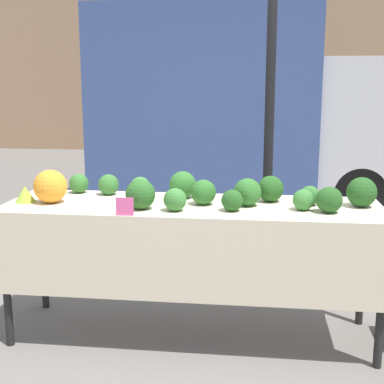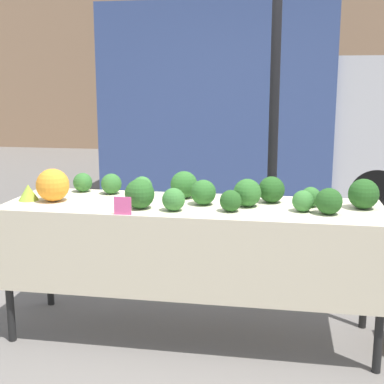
# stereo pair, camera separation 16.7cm
# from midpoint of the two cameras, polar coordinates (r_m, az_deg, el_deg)

# --- Properties ---
(ground_plane) EXTENTS (40.00, 40.00, 0.00)m
(ground_plane) POSITION_cam_midpoint_polar(r_m,az_deg,el_deg) (3.70, -1.34, -14.87)
(ground_plane) COLOR slate
(building_facade) EXTENTS (16.00, 0.60, 5.56)m
(building_facade) POSITION_cam_midpoint_polar(r_m,az_deg,el_deg) (13.23, 5.05, 16.46)
(building_facade) COLOR #9E7A5B
(building_facade) RESTS_ON ground_plane
(tent_pole) EXTENTS (0.07, 0.07, 2.45)m
(tent_pole) POSITION_cam_midpoint_polar(r_m,az_deg,el_deg) (3.93, 6.98, 5.34)
(tent_pole) COLOR black
(tent_pole) RESTS_ON ground_plane
(parked_truck) EXTENTS (4.18, 1.98, 2.60)m
(parked_truck) POSITION_cam_midpoint_polar(r_m,az_deg,el_deg) (7.40, 4.72, 9.22)
(parked_truck) COLOR #384C84
(parked_truck) RESTS_ON ground_plane
(market_table) EXTENTS (2.39, 0.71, 0.89)m
(market_table) POSITION_cam_midpoint_polar(r_m,az_deg,el_deg) (3.36, -1.56, -3.51)
(market_table) COLOR beige
(market_table) RESTS_ON ground_plane
(orange_cauliflower) EXTENTS (0.21, 0.21, 0.21)m
(orange_cauliflower) POSITION_cam_midpoint_polar(r_m,az_deg,el_deg) (3.56, -16.18, 0.57)
(orange_cauliflower) COLOR orange
(orange_cauliflower) RESTS_ON market_table
(romanesco_head) EXTENTS (0.13, 0.13, 0.11)m
(romanesco_head) POSITION_cam_midpoint_polar(r_m,az_deg,el_deg) (3.64, -18.64, -0.21)
(romanesco_head) COLOR #93B238
(romanesco_head) RESTS_ON market_table
(broccoli_head_0) EXTENTS (0.18, 0.18, 0.18)m
(broccoli_head_0) POSITION_cam_midpoint_polar(r_m,az_deg,el_deg) (3.27, -6.99, -0.26)
(broccoli_head_0) COLOR #285B23
(broccoli_head_0) RESTS_ON market_table
(broccoli_head_1) EXTENTS (0.16, 0.16, 0.16)m
(broccoli_head_1) POSITION_cam_midpoint_polar(r_m,az_deg,el_deg) (3.37, -0.18, -0.03)
(broccoli_head_1) COLOR #2D6628
(broccoli_head_1) RESTS_ON market_table
(broccoli_head_2) EXTENTS (0.13, 0.13, 0.13)m
(broccoli_head_2) POSITION_cam_midpoint_polar(r_m,az_deg,el_deg) (3.28, 10.37, -0.84)
(broccoli_head_2) COLOR #387533
(broccoli_head_2) RESTS_ON market_table
(broccoli_head_3) EXTENTS (0.14, 0.14, 0.14)m
(broccoli_head_3) POSITION_cam_midpoint_polar(r_m,az_deg,el_deg) (3.73, -10.17, 0.78)
(broccoli_head_3) COLOR #336B2D
(broccoli_head_3) RESTS_ON market_table
(broccoli_head_4) EXTENTS (0.14, 0.14, 0.14)m
(broccoli_head_4) POSITION_cam_midpoint_polar(r_m,az_deg,el_deg) (3.21, -3.32, -0.83)
(broccoli_head_4) COLOR #387533
(broccoli_head_4) RESTS_ON market_table
(broccoli_head_5) EXTENTS (0.16, 0.16, 0.16)m
(broccoli_head_5) POSITION_cam_midpoint_polar(r_m,az_deg,el_deg) (3.25, 13.02, -0.83)
(broccoli_head_5) COLOR #23511E
(broccoli_head_5) RESTS_ON market_table
(broccoli_head_6) EXTENTS (0.19, 0.19, 0.19)m
(broccoli_head_6) POSITION_cam_midpoint_polar(r_m,az_deg,el_deg) (3.45, 16.34, -0.02)
(broccoli_head_6) COLOR #23511E
(broccoli_head_6) RESTS_ON market_table
(broccoli_head_7) EXTENTS (0.17, 0.17, 0.17)m
(broccoli_head_7) POSITION_cam_midpoint_polar(r_m,az_deg,el_deg) (3.48, 7.01, 0.33)
(broccoli_head_7) COLOR #23511E
(broccoli_head_7) RESTS_ON market_table
(broccoli_head_8) EXTENTS (0.13, 0.13, 0.13)m
(broccoli_head_8) POSITION_cam_midpoint_polar(r_m,az_deg,el_deg) (3.21, 2.81, -0.91)
(broccoli_head_8) COLOR #23511E
(broccoli_head_8) RESTS_ON market_table
(broccoli_head_9) EXTENTS (0.17, 0.17, 0.17)m
(broccoli_head_9) POSITION_cam_midpoint_polar(r_m,az_deg,el_deg) (3.34, 4.51, -0.04)
(broccoli_head_9) COLOR #2D6628
(broccoli_head_9) RESTS_ON market_table
(broccoli_head_10) EXTENTS (0.14, 0.14, 0.14)m
(broccoli_head_10) POSITION_cam_midpoint_polar(r_m,az_deg,el_deg) (3.84, -13.20, 0.89)
(broccoli_head_10) COLOR #336B2D
(broccoli_head_10) RESTS_ON market_table
(broccoli_head_11) EXTENTS (0.14, 0.14, 0.14)m
(broccoli_head_11) POSITION_cam_midpoint_polar(r_m,az_deg,el_deg) (3.63, -6.86, 0.53)
(broccoli_head_11) COLOR #387533
(broccoli_head_11) RESTS_ON market_table
(broccoli_head_12) EXTENTS (0.12, 0.12, 0.12)m
(broccoli_head_12) POSITION_cam_midpoint_polar(r_m,az_deg,el_deg) (3.42, 11.10, -0.39)
(broccoli_head_12) COLOR #336B2D
(broccoli_head_12) RESTS_ON market_table
(broccoli_head_13) EXTENTS (0.18, 0.18, 0.18)m
(broccoli_head_13) POSITION_cam_midpoint_polar(r_m,az_deg,el_deg) (3.57, -2.35, 0.77)
(broccoli_head_13) COLOR #2D6628
(broccoli_head_13) RESTS_ON market_table
(price_sign) EXTENTS (0.10, 0.01, 0.11)m
(price_sign) POSITION_cam_midpoint_polar(r_m,az_deg,el_deg) (3.13, -8.72, -1.57)
(price_sign) COLOR #F45B9E
(price_sign) RESTS_ON market_table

